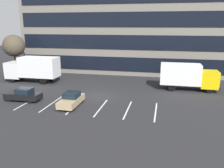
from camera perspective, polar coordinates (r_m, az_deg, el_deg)
name	(u,v)px	position (r m, az deg, el deg)	size (l,w,h in m)	color
ground_plane	(99,96)	(29.11, -3.21, -2.80)	(120.00, 120.00, 0.00)	#262628
office_building	(124,21)	(45.41, 2.96, 14.74)	(35.31, 11.72, 18.00)	slate
lot_markings	(88,107)	(25.41, -5.70, -5.37)	(14.14, 5.40, 0.01)	silver
box_truck_white	(33,68)	(37.55, -18.25, 3.65)	(8.09, 2.68, 3.75)	white
box_truck_yellow	(188,76)	(32.71, 17.55, 1.92)	(7.37, 2.44, 3.42)	yellow
sedan_tan	(71,100)	(25.70, -9.64, -3.69)	(1.68, 4.01, 1.44)	tan
sedan_black	(23,95)	(28.87, -20.31, -2.42)	(4.00, 1.68, 1.43)	black
bare_tree	(14,46)	(43.42, -22.33, 8.41)	(3.61, 3.61, 6.77)	#473323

